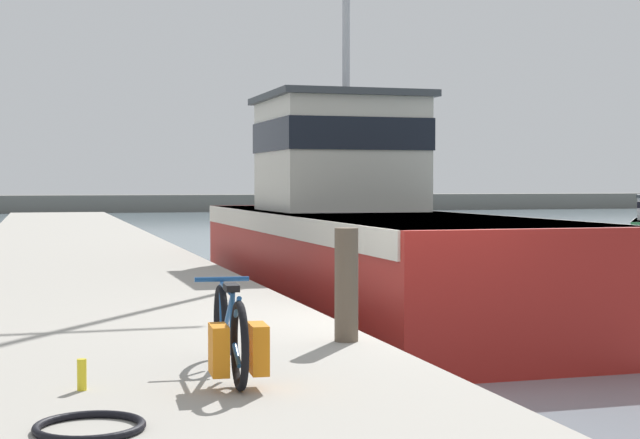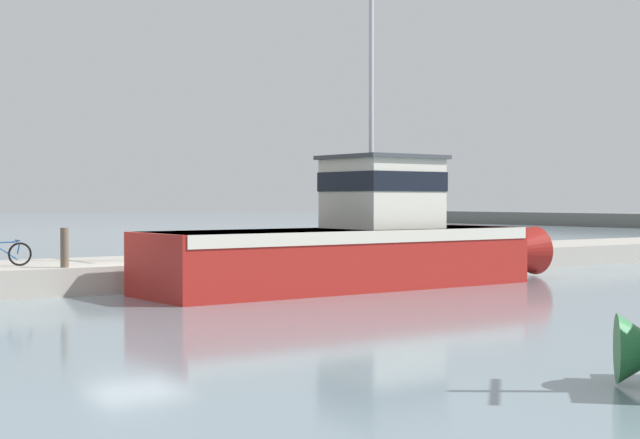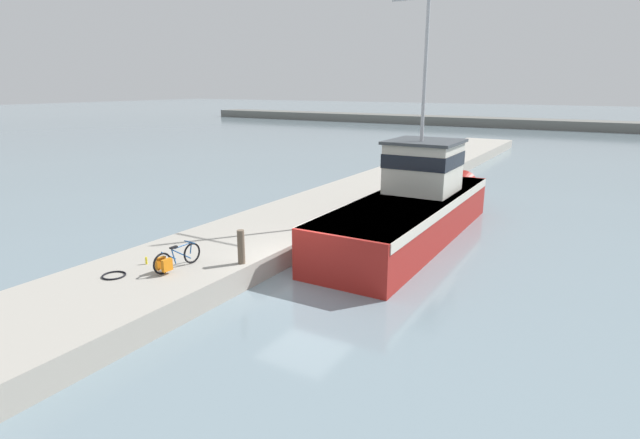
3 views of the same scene
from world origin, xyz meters
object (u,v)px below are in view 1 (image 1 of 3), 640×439
bicycle_touring (232,337)px  water_bottle_by_bike (82,375)px  mooring_post (346,285)px  fishing_boat_main (353,233)px

bicycle_touring → water_bottle_by_bike: bicycle_touring is taller
bicycle_touring → water_bottle_by_bike: bearing=-173.2°
mooring_post → bicycle_touring: bearing=-132.5°
fishing_boat_main → bicycle_touring: fishing_boat_main is taller
bicycle_touring → water_bottle_by_bike: 1.12m
fishing_boat_main → water_bottle_by_bike: 10.68m
bicycle_touring → water_bottle_by_bike: size_ratio=7.81×
water_bottle_by_bike → fishing_boat_main: bearing=61.7°
bicycle_touring → water_bottle_by_bike: (-1.10, -0.06, -0.21)m
fishing_boat_main → water_bottle_by_bike: size_ratio=62.88×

